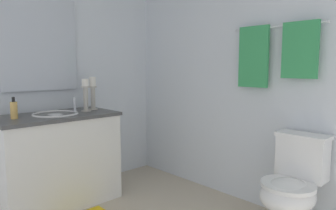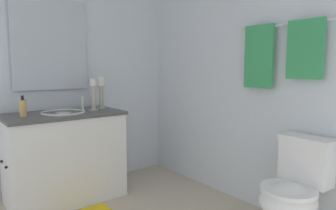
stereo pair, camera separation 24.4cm
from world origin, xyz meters
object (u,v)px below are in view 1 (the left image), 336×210
vanity_cabinet (57,159)px  candle_holder_tall (93,92)px  sink_basin (56,119)px  mirror (40,44)px  candle_holder_short (86,94)px  towel_center (300,50)px  towel_bar (278,26)px  toilet (292,187)px  soap_bottle (14,110)px  towel_near_vanity (253,57)px

vanity_cabinet → candle_holder_tall: 0.72m
sink_basin → mirror: mirror is taller
candle_holder_short → candle_holder_tall: bearing=117.7°
mirror → towel_center: 2.29m
towel_bar → towel_center: (0.20, -0.02, -0.20)m
candle_holder_short → sink_basin: bearing=-92.9°
sink_basin → candle_holder_short: bearing=87.1°
candle_holder_tall → toilet: bearing=19.9°
vanity_cabinet → candle_holder_short: 0.65m
soap_bottle → toilet: bearing=39.0°
soap_bottle → towel_center: towel_center is taller
soap_bottle → towel_center: 2.33m
sink_basin → toilet: 2.05m
vanity_cabinet → towel_bar: bearing=41.5°
toilet → mirror: bearing=-152.4°
sink_basin → candle_holder_tall: size_ratio=1.23×
candle_holder_tall → towel_near_vanity: size_ratio=0.62×
vanity_cabinet → sink_basin: (0.00, 0.00, 0.38)m
soap_bottle → toilet: size_ratio=0.24×
vanity_cabinet → candle_holder_short: candle_holder_short is taller
towel_center → mirror: bearing=-146.9°
mirror → candle_holder_short: size_ratio=2.83×
toilet → candle_holder_tall: bearing=-160.1°
soap_bottle → vanity_cabinet: bearing=90.3°
sink_basin → candle_holder_tall: candle_holder_tall is taller
toilet → towel_center: towel_center is taller
sink_basin → towel_center: 2.14m
candle_holder_tall → towel_bar: 1.80m
mirror → candle_holder_tall: bearing=59.9°
vanity_cabinet → towel_center: (1.63, 1.25, 0.97)m
vanity_cabinet → mirror: mirror is taller
candle_holder_short → mirror: bearing=-134.9°
sink_basin → candle_holder_short: candle_holder_short is taller
sink_basin → toilet: size_ratio=0.54×
sink_basin → towel_center: (1.63, 1.25, 0.59)m
vanity_cabinet → candle_holder_tall: bearing=96.1°
towel_center → towel_near_vanity: bearing=180.0°
sink_basin → soap_bottle: soap_bottle is taller
sink_basin → candle_holder_tall: (-0.04, 0.41, 0.21)m
towel_bar → towel_near_vanity: 0.32m
sink_basin → towel_near_vanity: bearing=45.4°
soap_bottle → towel_near_vanity: size_ratio=0.34×
mirror → towel_near_vanity: (1.51, 1.25, -0.13)m
sink_basin → mirror: bearing=-179.8°
vanity_cabinet → toilet: vanity_cabinet is taller
candle_holder_tall → soap_bottle: size_ratio=1.81×
mirror → sink_basin: bearing=0.2°
soap_bottle → toilet: 2.27m
sink_basin → toilet: sink_basin is taller
vanity_cabinet → towel_center: 2.27m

